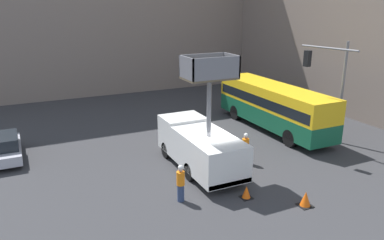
{
  "coord_description": "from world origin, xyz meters",
  "views": [
    {
      "loc": [
        -9.21,
        -16.0,
        8.75
      ],
      "look_at": [
        -0.66,
        2.0,
        2.57
      ],
      "focal_mm": 35.0,
      "sensor_mm": 36.0,
      "label": 1
    }
  ],
  "objects_px": {
    "city_bus": "(273,104)",
    "traffic_light_pole": "(331,78)",
    "traffic_cone_mid_road": "(305,199)",
    "road_worker_near_truck": "(181,183)",
    "traffic_cone_near_truck": "(246,192)",
    "utility_truck": "(200,144)",
    "parked_car_curbside": "(4,147)",
    "road_worker_directing": "(245,148)"
  },
  "relations": [
    {
      "from": "traffic_light_pole",
      "to": "road_worker_near_truck",
      "type": "distance_m",
      "value": 11.97
    },
    {
      "from": "utility_truck",
      "to": "road_worker_near_truck",
      "type": "xyz_separation_m",
      "value": [
        -2.37,
        -2.81,
        -0.59
      ]
    },
    {
      "from": "city_bus",
      "to": "utility_truck",
      "type": "bearing_deg",
      "value": 134.12
    },
    {
      "from": "road_worker_directing",
      "to": "traffic_light_pole",
      "type": "bearing_deg",
      "value": 93.17
    },
    {
      "from": "road_worker_directing",
      "to": "parked_car_curbside",
      "type": "relative_size",
      "value": 0.42
    },
    {
      "from": "traffic_light_pole",
      "to": "traffic_cone_mid_road",
      "type": "xyz_separation_m",
      "value": [
        -6.25,
        -5.29,
        -4.13
      ]
    },
    {
      "from": "traffic_cone_mid_road",
      "to": "parked_car_curbside",
      "type": "relative_size",
      "value": 0.16
    },
    {
      "from": "traffic_cone_mid_road",
      "to": "utility_truck",
      "type": "bearing_deg",
      "value": 114.22
    },
    {
      "from": "traffic_cone_near_truck",
      "to": "parked_car_curbside",
      "type": "distance_m",
      "value": 14.26
    },
    {
      "from": "road_worker_directing",
      "to": "traffic_cone_mid_road",
      "type": "distance_m",
      "value": 5.26
    },
    {
      "from": "city_bus",
      "to": "road_worker_near_truck",
      "type": "relative_size",
      "value": 5.86
    },
    {
      "from": "utility_truck",
      "to": "traffic_cone_mid_road",
      "type": "xyz_separation_m",
      "value": [
        2.54,
        -5.64,
        -1.16
      ]
    },
    {
      "from": "road_worker_directing",
      "to": "traffic_cone_mid_road",
      "type": "height_order",
      "value": "road_worker_directing"
    },
    {
      "from": "traffic_cone_mid_road",
      "to": "road_worker_near_truck",
      "type": "bearing_deg",
      "value": 150.07
    },
    {
      "from": "traffic_cone_near_truck",
      "to": "city_bus",
      "type": "bearing_deg",
      "value": 46.63
    },
    {
      "from": "city_bus",
      "to": "road_worker_near_truck",
      "type": "bearing_deg",
      "value": 141.07
    },
    {
      "from": "traffic_light_pole",
      "to": "road_worker_near_truck",
      "type": "xyz_separation_m",
      "value": [
        -11.16,
        -2.47,
        -3.56
      ]
    },
    {
      "from": "road_worker_near_truck",
      "to": "traffic_cone_mid_road",
      "type": "distance_m",
      "value": 5.69
    },
    {
      "from": "traffic_light_pole",
      "to": "traffic_cone_mid_road",
      "type": "height_order",
      "value": "traffic_light_pole"
    },
    {
      "from": "traffic_cone_near_truck",
      "to": "traffic_cone_mid_road",
      "type": "xyz_separation_m",
      "value": [
        2.0,
        -1.76,
        0.05
      ]
    },
    {
      "from": "traffic_light_pole",
      "to": "traffic_cone_mid_road",
      "type": "bearing_deg",
      "value": -139.73
    },
    {
      "from": "utility_truck",
      "to": "city_bus",
      "type": "distance_m",
      "value": 8.74
    },
    {
      "from": "city_bus",
      "to": "traffic_cone_near_truck",
      "type": "xyz_separation_m",
      "value": [
        -7.3,
        -7.73,
        -1.63
      ]
    },
    {
      "from": "traffic_cone_mid_road",
      "to": "city_bus",
      "type": "bearing_deg",
      "value": 60.83
    },
    {
      "from": "traffic_cone_mid_road",
      "to": "traffic_cone_near_truck",
      "type": "bearing_deg",
      "value": 138.63
    },
    {
      "from": "utility_truck",
      "to": "traffic_cone_near_truck",
      "type": "xyz_separation_m",
      "value": [
        0.53,
        -3.87,
        -1.21
      ]
    },
    {
      "from": "traffic_cone_mid_road",
      "to": "parked_car_curbside",
      "type": "xyz_separation_m",
      "value": [
        -12.24,
        11.67,
        0.44
      ]
    },
    {
      "from": "traffic_cone_mid_road",
      "to": "traffic_light_pole",
      "type": "bearing_deg",
      "value": 40.27
    },
    {
      "from": "road_worker_near_truck",
      "to": "parked_car_curbside",
      "type": "height_order",
      "value": "road_worker_near_truck"
    },
    {
      "from": "road_worker_directing",
      "to": "road_worker_near_truck",
      "type": "bearing_deg",
      "value": -62.28
    },
    {
      "from": "road_worker_near_truck",
      "to": "traffic_cone_near_truck",
      "type": "distance_m",
      "value": 3.16
    },
    {
      "from": "traffic_cone_near_truck",
      "to": "traffic_cone_mid_road",
      "type": "distance_m",
      "value": 2.67
    },
    {
      "from": "road_worker_near_truck",
      "to": "road_worker_directing",
      "type": "bearing_deg",
      "value": -73.27
    },
    {
      "from": "road_worker_directing",
      "to": "traffic_cone_near_truck",
      "type": "relative_size",
      "value": 3.0
    },
    {
      "from": "city_bus",
      "to": "traffic_light_pole",
      "type": "bearing_deg",
      "value": -149.35
    },
    {
      "from": "traffic_light_pole",
      "to": "traffic_cone_near_truck",
      "type": "height_order",
      "value": "traffic_light_pole"
    },
    {
      "from": "road_worker_near_truck",
      "to": "utility_truck",
      "type": "bearing_deg",
      "value": -48.68
    },
    {
      "from": "traffic_light_pole",
      "to": "city_bus",
      "type": "bearing_deg",
      "value": 102.73
    },
    {
      "from": "road_worker_near_truck",
      "to": "traffic_cone_near_truck",
      "type": "relative_size",
      "value": 2.97
    },
    {
      "from": "road_worker_near_truck",
      "to": "traffic_cone_mid_road",
      "type": "relative_size",
      "value": 2.56
    },
    {
      "from": "utility_truck",
      "to": "traffic_cone_mid_road",
      "type": "bearing_deg",
      "value": -65.78
    },
    {
      "from": "utility_truck",
      "to": "traffic_light_pole",
      "type": "distance_m",
      "value": 9.28
    }
  ]
}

